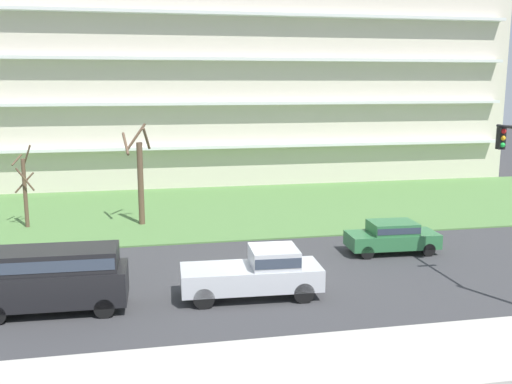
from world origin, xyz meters
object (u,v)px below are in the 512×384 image
object	(u,v)px
tree_far_left	(25,189)
tree_left	(140,176)
van_black_near_left	(53,275)
sedan_green_center_left	(392,236)
pickup_silver_center_right	(257,272)

from	to	relation	value
tree_far_left	tree_left	distance (m)	6.48
tree_left	van_black_near_left	size ratio (longest dim) A/B	1.13
sedan_green_center_left	pickup_silver_center_right	bearing A→B (deg)	33.00
pickup_silver_center_right	van_black_near_left	bearing A→B (deg)	-177.51
tree_far_left	pickup_silver_center_right	world-z (taller)	tree_far_left
van_black_near_left	tree_left	bearing A→B (deg)	77.89
tree_far_left	sedan_green_center_left	xyz separation A→B (m)	(18.45, -8.72, -1.42)
tree_far_left	pickup_silver_center_right	bearing A→B (deg)	-50.81
tree_far_left	pickup_silver_center_right	size ratio (longest dim) A/B	0.87
tree_far_left	pickup_silver_center_right	xyz separation A→B (m)	(10.79, -13.23, -1.28)
van_black_near_left	pickup_silver_center_right	world-z (taller)	van_black_near_left
van_black_near_left	pickup_silver_center_right	xyz separation A→B (m)	(7.51, -0.01, -0.38)
tree_far_left	van_black_near_left	bearing A→B (deg)	-76.10
pickup_silver_center_right	tree_far_left	bearing A→B (deg)	131.76
tree_far_left	tree_left	world-z (taller)	tree_left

